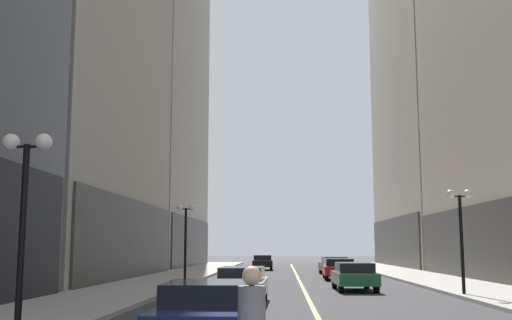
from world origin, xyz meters
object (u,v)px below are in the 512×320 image
Objects in this scene: car_red at (339,268)px; car_maroon at (334,265)px; car_white at (242,284)px; car_green at (354,275)px; car_black at (263,262)px; street_lamp_right_mid at (460,218)px; street_lamp_left_far at (186,225)px; car_navy at (206,311)px; street_lamp_left_near at (25,189)px.

car_maroon is at bearing 87.77° from car_red.
car_white is 8.43m from car_green.
street_lamp_right_mid is (9.22, -29.73, 2.54)m from car_black.
street_lamp_left_far is (-3.88, 11.23, 2.54)m from car_white.
car_white is 9.80m from street_lamp_right_mid.
street_lamp_right_mid is at bearing -74.22° from car_red.
car_green is 0.95× the size of street_lamp_left_far.
street_lamp_right_mid is at bearing -79.94° from car_maroon.
street_lamp_left_far is at bearing 109.08° from car_white.
car_black is 0.96× the size of street_lamp_left_far.
car_navy is at bearing -99.33° from car_maroon.
street_lamp_left_far reaches higher than car_navy.
street_lamp_left_far and street_lamp_right_mid have the same top height.
car_white is (0.11, 9.63, -0.00)m from car_navy.
car_white is 1.02× the size of car_red.
car_red is 0.98× the size of car_maroon.
street_lamp_right_mid is (3.59, -20.26, 2.54)m from car_maroon.
street_lamp_right_mid reaches higher than car_black.
car_white is 1.02× the size of street_lamp_left_far.
car_maroon is 1.02× the size of street_lamp_right_mid.
car_maroon is 1.02× the size of street_lamp_left_far.
street_lamp_left_near is (-3.88, -10.12, 2.54)m from car_white.
car_navy and car_green have the same top height.
street_lamp_right_mid is at bearing -72.76° from car_black.
car_black is 0.96× the size of street_lamp_left_near.
car_navy is at bearing -106.83° from car_green.
street_lamp_left_near is (-9.21, -33.54, 2.54)m from car_maroon.
car_red is 1.05× the size of car_black.
car_maroon is 34.87m from street_lamp_left_near.
street_lamp_right_mid is (8.92, 3.16, 2.54)m from car_white.
car_green is 0.95× the size of street_lamp_left_near.
car_white is 32.90m from car_black.
street_lamp_left_far reaches higher than car_maroon.
car_navy and car_black have the same top height.
street_lamp_left_near is at bearing -105.35° from car_maroon.
car_black is 31.23m from street_lamp_right_mid.
car_green is at bearing -91.04° from car_red.
street_lamp_left_far is (-8.95, -5.57, 2.54)m from car_red.
car_green and car_maroon have the same top height.
street_lamp_right_mid is at bearing -42.55° from car_green.
street_lamp_left_near is at bearing -90.00° from street_lamp_left_far.
car_navy and car_red have the same top height.
car_black is at bearing 80.63° from street_lamp_left_far.
street_lamp_left_far is (-3.58, -21.67, 2.54)m from car_black.
car_white is 24.02m from car_maroon.
car_green is at bearing 54.56° from car_white.
car_red is 14.39m from street_lamp_right_mid.
car_white and car_black have the same top height.
car_navy is 1.06× the size of car_black.
car_maroon is at bearing 52.95° from street_lamp_left_far.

